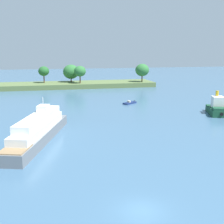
% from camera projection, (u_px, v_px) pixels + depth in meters
% --- Properties ---
extents(ground_plane, '(400.00, 400.00, 0.00)m').
position_uv_depth(ground_plane, '(142.00, 211.00, 28.57)').
color(ground_plane, '#3D607F').
extents(treeline_island, '(90.68, 14.14, 9.63)m').
position_uv_depth(treeline_island, '(33.00, 82.00, 114.53)').
color(treeline_island, '#566B3D').
rests_on(treeline_island, ground).
extents(tugboat, '(6.36, 9.32, 5.26)m').
position_uv_depth(tugboat, '(218.00, 108.00, 69.95)').
color(tugboat, '#19472D').
rests_on(tugboat, ground).
extents(white_riverboat, '(10.75, 23.89, 6.84)m').
position_uv_depth(white_riverboat, '(39.00, 130.00, 49.69)').
color(white_riverboat, slate).
rests_on(white_riverboat, ground).
extents(small_motorboat, '(4.30, 3.78, 0.90)m').
position_uv_depth(small_motorboat, '(130.00, 103.00, 83.23)').
color(small_motorboat, navy).
rests_on(small_motorboat, ground).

